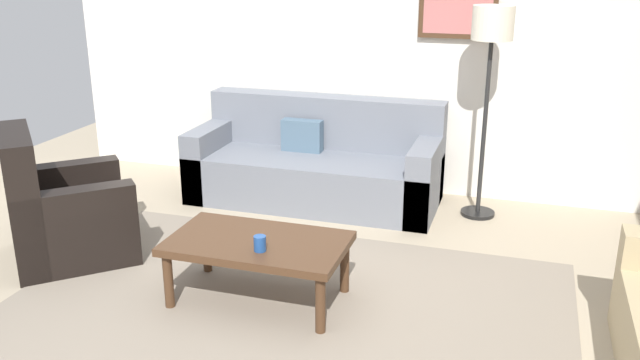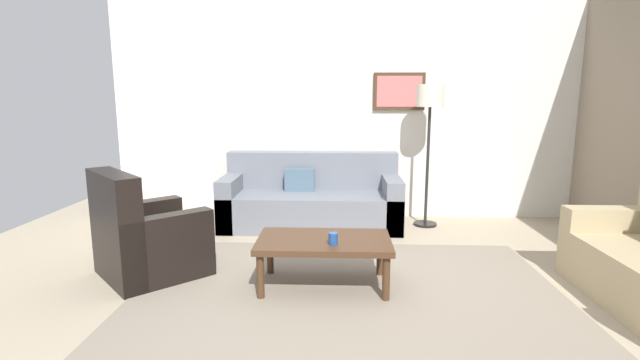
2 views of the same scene
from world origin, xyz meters
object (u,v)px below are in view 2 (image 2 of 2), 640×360
at_px(cup, 333,239).
at_px(lamp_standing, 430,110).
at_px(framed_artwork, 399,91).
at_px(armchair_leather, 144,242).
at_px(couch_main, 311,201).
at_px(coffee_table, 324,245).

xyz_separation_m(cup, lamp_standing, (1.12, 2.04, 0.95)).
bearing_deg(framed_artwork, lamp_standing, -52.37).
bearing_deg(armchair_leather, couch_main, 51.51).
xyz_separation_m(armchair_leather, cup, (1.67, -0.31, 0.15)).
height_order(couch_main, lamp_standing, lamp_standing).
distance_m(couch_main, lamp_standing, 1.79).
height_order(lamp_standing, framed_artwork, framed_artwork).
bearing_deg(cup, framed_artwork, 71.82).
xyz_separation_m(armchair_leather, lamp_standing, (2.79, 1.73, 1.10)).
distance_m(couch_main, framed_artwork, 1.78).
xyz_separation_m(couch_main, coffee_table, (0.21, -1.90, 0.06)).
bearing_deg(coffee_table, lamp_standing, 57.76).
bearing_deg(couch_main, cup, -81.90).
xyz_separation_m(lamp_standing, framed_artwork, (-0.31, 0.41, 0.23)).
bearing_deg(lamp_standing, framed_artwork, 127.63).
relative_size(armchair_leather, framed_artwork, 1.75).
height_order(couch_main, coffee_table, couch_main).
relative_size(lamp_standing, framed_artwork, 2.65).
relative_size(couch_main, cup, 22.74).
distance_m(coffee_table, cup, 0.19).
xyz_separation_m(coffee_table, lamp_standing, (1.20, 1.90, 1.05)).
height_order(couch_main, cup, couch_main).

